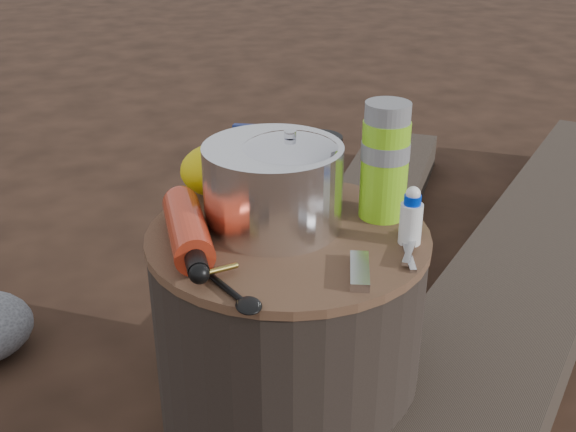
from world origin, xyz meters
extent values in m
plane|color=black|center=(0.00, 0.00, 0.00)|extent=(60.00, 60.00, 0.00)
cylinder|color=black|center=(0.00, 0.00, 0.22)|extent=(0.49, 0.49, 0.45)
cube|color=#312820|center=(0.81, 0.43, 0.08)|extent=(1.54, 1.60, 0.16)
cube|color=#312820|center=(0.42, 0.76, 0.06)|extent=(0.91, 1.29, 0.11)
cylinder|color=silver|center=(-0.02, 0.03, 0.52)|extent=(0.24, 0.24, 0.15)
cylinder|color=silver|center=(0.01, 0.02, 0.53)|extent=(0.17, 0.17, 0.17)
cylinder|color=#7EC81A|center=(0.18, 0.03, 0.55)|extent=(0.08, 0.08, 0.21)
cylinder|color=black|center=(0.09, 0.13, 0.51)|extent=(0.08, 0.08, 0.12)
ellipsoid|color=#DCC009|center=(-0.09, 0.19, 0.50)|extent=(0.15, 0.12, 0.10)
cube|color=#101A52|center=(-0.01, 0.21, 0.51)|extent=(0.10, 0.05, 0.12)
cube|color=#B8B8BD|center=(0.07, -0.17, 0.46)|extent=(0.06, 0.11, 0.01)
cylinder|color=silver|center=(0.19, -0.08, 0.49)|extent=(0.04, 0.04, 0.09)
camera|label=1|loc=(-0.24, -1.05, 1.01)|focal=43.95mm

